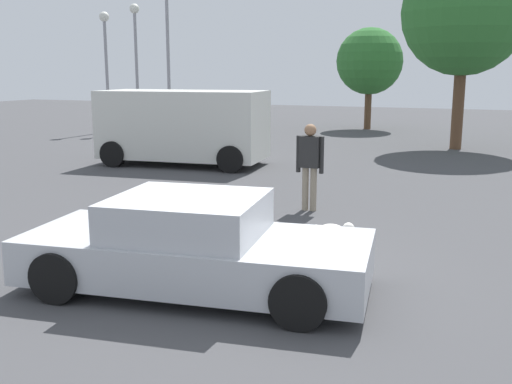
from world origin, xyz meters
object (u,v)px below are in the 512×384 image
Objects in this scene: sedan_foreground at (194,247)px; light_post_mid at (168,34)px; dog at (335,231)px; van_white at (183,125)px; light_post_far at (136,44)px; light_post_near at (106,49)px; pedestrian at (310,159)px.

sedan_foreground is 19.06m from light_post_mid.
van_white reaches higher than dog.
light_post_mid reaches higher than van_white.
light_post_mid is at bearing 123.76° from dog.
van_white is 0.87× the size of light_post_far.
light_post_near reaches higher than van_white.
light_post_far is (-7.04, 8.28, 2.78)m from van_white.
light_post_mid is (-9.74, 15.96, 3.72)m from sedan_foreground.
dog is 0.13× the size of light_post_near.
van_white is (-5.21, 9.06, 0.62)m from sedan_foreground.
pedestrian reaches higher than dog.
pedestrian is at bearing -41.18° from light_post_near.
dog is at bearing -153.27° from pedestrian.
light_post_mid is (-4.53, 6.90, 3.10)m from van_white.
pedestrian is at bearing 81.82° from sedan_foreground.
van_white is at bearing -56.70° from light_post_mid.
light_post_mid reaches higher than dog.
pedestrian is 0.30× the size of light_post_far.
van_white is at bearing 51.09° from pedestrian.
light_post_mid is at bearing -28.75° from light_post_far.
light_post_near is at bearing 49.12° from pedestrian.
light_post_mid reaches higher than sedan_foreground.
van_white is at bearing 112.25° from sedan_foreground.
van_white is 0.80× the size of light_post_mid.
sedan_foreground is 10.46m from van_white.
light_post_far is (0.98, 0.95, 0.24)m from light_post_near.
dog is 0.39× the size of pedestrian.
sedan_foreground reaches higher than dog.
light_post_far is at bearing 126.86° from dog.
light_post_mid is at bearing 113.76° from sedan_foreground.
light_post_far is at bearing 117.61° from sedan_foreground.
sedan_foreground is 4.80m from pedestrian.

